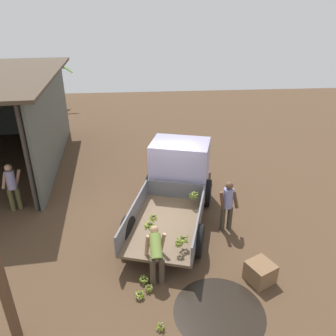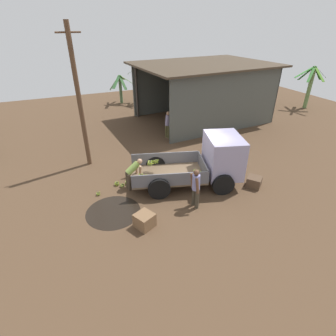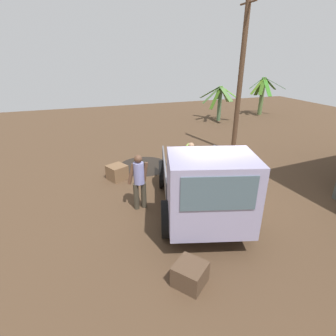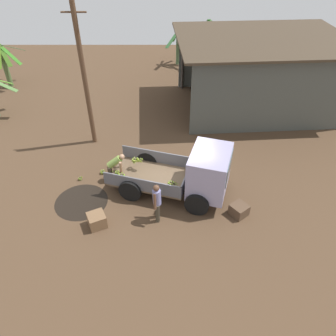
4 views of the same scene
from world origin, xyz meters
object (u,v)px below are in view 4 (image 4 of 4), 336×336
at_px(person_bystander_near_shed, 194,110).
at_px(wooden_crate_1, 239,210).
at_px(cargo_truck, 197,173).
at_px(person_worker_loading, 114,165).
at_px(utility_pole, 85,79).
at_px(banana_bunch_on_ground_0, 106,175).
at_px(banana_bunch_on_ground_2, 80,178).
at_px(person_foreground_visitor, 157,201).
at_px(wooden_crate_0, 97,220).
at_px(banana_bunch_on_ground_3, 113,173).
at_px(banana_bunch_on_ground_1, 103,172).

xyz_separation_m(person_bystander_near_shed, wooden_crate_1, (1.29, -6.51, -0.69)).
xyz_separation_m(cargo_truck, wooden_crate_1, (1.54, -1.08, -0.89)).
xyz_separation_m(person_worker_loading, person_bystander_near_shed, (3.56, 4.51, 0.14)).
height_order(cargo_truck, utility_pole, utility_pole).
xyz_separation_m(banana_bunch_on_ground_0, banana_bunch_on_ground_2, (-1.08, -0.21, -0.01)).
xyz_separation_m(person_foreground_visitor, person_bystander_near_shed, (1.76, 6.74, 0.01)).
xyz_separation_m(cargo_truck, utility_pole, (-4.73, 3.87, 2.12)).
xyz_separation_m(cargo_truck, banana_bunch_on_ground_0, (-3.75, 1.12, -1.02)).
bearing_deg(utility_pole, person_worker_loading, -64.28).
relative_size(utility_pole, wooden_crate_0, 10.65).
relative_size(cargo_truck, banana_bunch_on_ground_3, 20.36).
bearing_deg(banana_bunch_on_ground_0, banana_bunch_on_ground_3, 22.66).
bearing_deg(cargo_truck, person_worker_loading, -178.84).
height_order(person_worker_loading, wooden_crate_1, person_worker_loading).
height_order(utility_pole, wooden_crate_1, utility_pole).
bearing_deg(banana_bunch_on_ground_0, utility_pole, 109.59).
bearing_deg(wooden_crate_1, person_bystander_near_shed, 101.19).
xyz_separation_m(banana_bunch_on_ground_2, wooden_crate_1, (6.37, -2.00, 0.13)).
relative_size(banana_bunch_on_ground_3, wooden_crate_1, 0.43).
distance_m(banana_bunch_on_ground_1, banana_bunch_on_ground_3, 0.48).
distance_m(utility_pole, banana_bunch_on_ground_1, 4.11).
height_order(banana_bunch_on_ground_1, wooden_crate_0, wooden_crate_0).
bearing_deg(person_worker_loading, person_bystander_near_shed, 48.81).
bearing_deg(banana_bunch_on_ground_3, person_foreground_visitor, -52.37).
height_order(banana_bunch_on_ground_1, wooden_crate_1, wooden_crate_1).
distance_m(banana_bunch_on_ground_2, banana_bunch_on_ground_3, 1.39).
relative_size(person_foreground_visitor, wooden_crate_1, 2.86).
bearing_deg(banana_bunch_on_ground_3, person_bystander_near_shed, 48.31).
height_order(person_foreground_visitor, banana_bunch_on_ground_1, person_foreground_visitor).
bearing_deg(utility_pole, banana_bunch_on_ground_2, -91.92).
bearing_deg(person_bystander_near_shed, wooden_crate_1, -95.46).
distance_m(utility_pole, person_foreground_visitor, 6.54).
distance_m(person_worker_loading, wooden_crate_0, 2.62).
bearing_deg(banana_bunch_on_ground_0, wooden_crate_1, -22.62).
height_order(person_worker_loading, banana_bunch_on_ground_1, person_worker_loading).
height_order(cargo_truck, banana_bunch_on_ground_1, cargo_truck).
bearing_deg(cargo_truck, banana_bunch_on_ground_2, -174.15).
xyz_separation_m(banana_bunch_on_ground_0, banana_bunch_on_ground_3, (0.28, 0.11, 0.01)).
bearing_deg(wooden_crate_1, person_worker_loading, 157.61).
bearing_deg(cargo_truck, banana_bunch_on_ground_0, 179.95).
relative_size(cargo_truck, person_bystander_near_shed, 3.03).
bearing_deg(cargo_truck, wooden_crate_1, -18.53).
bearing_deg(person_foreground_visitor, person_bystander_near_shed, -109.09).
bearing_deg(banana_bunch_on_ground_2, wooden_crate_1, -17.43).
distance_m(banana_bunch_on_ground_0, wooden_crate_1, 5.73).
xyz_separation_m(person_bystander_near_shed, banana_bunch_on_ground_2, (-5.08, -4.51, -0.83)).
height_order(banana_bunch_on_ground_0, banana_bunch_on_ground_1, banana_bunch_on_ground_1).
bearing_deg(wooden_crate_1, banana_bunch_on_ground_1, 156.17).
distance_m(cargo_truck, wooden_crate_1, 2.08).
relative_size(utility_pole, banana_bunch_on_ground_0, 30.63).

